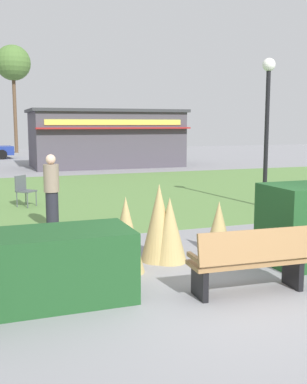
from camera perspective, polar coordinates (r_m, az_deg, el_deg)
ground_plane at (r=6.69m, az=11.05°, el=-12.54°), size 80.00×80.00×0.00m
lawn_patch at (r=15.97m, az=-8.05°, el=-0.28°), size 36.00×12.00×0.01m
park_bench at (r=6.72m, az=11.70°, el=-8.14°), size 1.73×0.61×0.95m
hedge_left at (r=6.45m, az=-14.70°, el=-8.96°), size 2.69×1.10×0.96m
ornamental_grass_behind_left at (r=8.72m, az=7.92°, el=-4.23°), size 0.51×0.51×0.96m
ornamental_grass_behind_right at (r=8.11m, az=0.69°, el=-3.71°), size 0.64×0.64×1.35m
ornamental_grass_behind_center at (r=8.06m, az=1.96°, el=-4.59°), size 0.60×0.60×1.13m
ornamental_grass_behind_far at (r=7.49m, az=-3.38°, el=-5.20°), size 0.60×0.60×1.23m
lamppost_mid at (r=13.66m, az=13.63°, el=9.13°), size 0.36×0.36×4.15m
food_kiosk at (r=26.45m, az=-5.80°, el=6.55°), size 8.32×4.65×3.13m
cafe_chair_east at (r=13.95m, az=-15.48°, el=0.44°), size 0.62×0.62×0.89m
person_strolling at (r=10.74m, az=-12.26°, el=0.07°), size 0.34×0.34×1.69m
tree_right_bg at (r=40.55m, az=-16.69°, el=14.67°), size 2.80×2.80×8.59m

